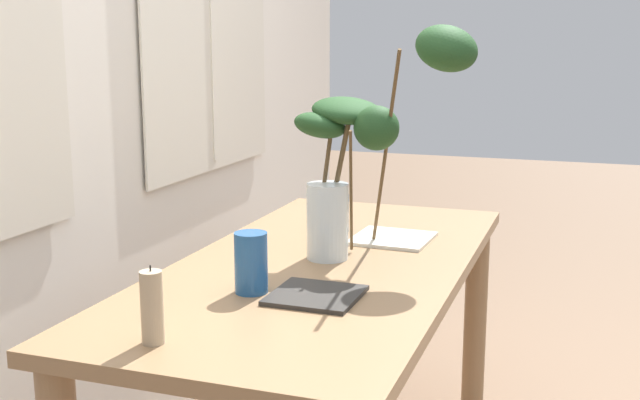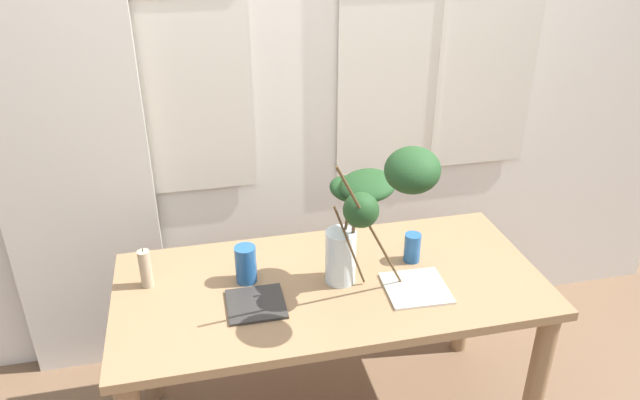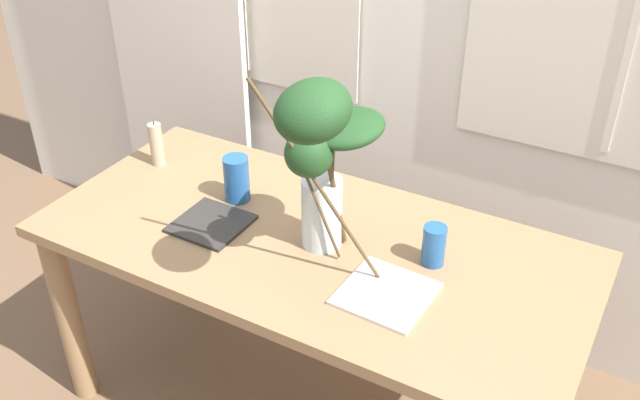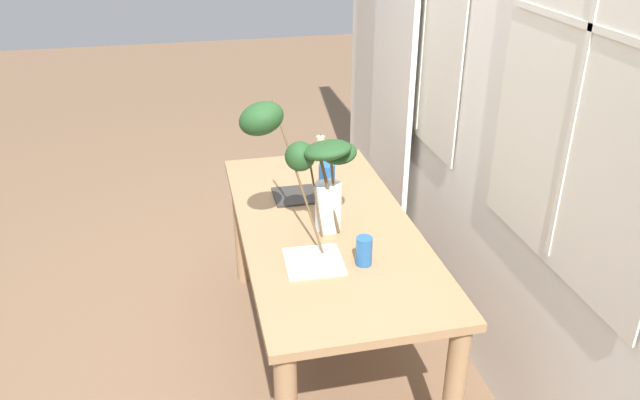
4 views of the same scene
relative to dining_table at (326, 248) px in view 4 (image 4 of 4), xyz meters
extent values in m
plane|color=brown|center=(0.00, 0.00, -0.60)|extent=(14.00, 14.00, 0.00)
cube|color=silver|center=(0.00, 0.73, 0.85)|extent=(4.06, 0.12, 2.90)
cube|color=white|center=(0.66, 0.66, 1.07)|extent=(0.87, 0.01, 1.59)
cube|color=silver|center=(0.66, 0.66, 1.07)|extent=(0.94, 0.01, 1.66)
cube|color=silver|center=(0.66, 0.65, 1.07)|extent=(0.02, 0.01, 1.59)
cube|color=silver|center=(0.66, 0.65, 1.07)|extent=(0.87, 0.01, 0.02)
cube|color=silver|center=(-0.95, 0.60, 0.57)|extent=(0.63, 0.03, 2.34)
cube|color=#93704C|center=(0.00, 0.00, 0.10)|extent=(1.59, 0.75, 0.04)
cylinder|color=#93704C|center=(-0.74, -0.31, -0.26)|extent=(0.08, 0.08, 0.69)
cylinder|color=#93704C|center=(-0.74, 0.31, -0.26)|extent=(0.08, 0.08, 0.69)
cylinder|color=#93704C|center=(0.74, 0.31, -0.26)|extent=(0.08, 0.08, 0.69)
cylinder|color=silver|center=(0.04, 0.00, 0.23)|extent=(0.11, 0.11, 0.21)
cylinder|color=silver|center=(0.04, 0.00, 0.16)|extent=(0.10, 0.10, 0.07)
cylinder|color=brown|center=(0.05, 0.02, 0.31)|extent=(0.05, 0.05, 0.35)
ellipsoid|color=#1E421E|center=(0.07, 0.04, 0.48)|extent=(0.21, 0.21, 0.10)
cylinder|color=brown|center=(0.10, -0.14, 0.41)|extent=(0.30, 0.15, 0.56)
ellipsoid|color=#1E421E|center=(0.17, -0.29, 0.69)|extent=(0.24, 0.24, 0.19)
cylinder|color=brown|center=(0.08, -0.01, 0.33)|extent=(0.05, 0.10, 0.39)
ellipsoid|color=#1E421E|center=(0.12, -0.03, 0.52)|extent=(0.25, 0.25, 0.11)
cylinder|color=brown|center=(0.05, -0.06, 0.31)|extent=(0.14, 0.04, 0.35)
ellipsoid|color=#1E421E|center=(0.07, -0.12, 0.48)|extent=(0.17, 0.15, 0.15)
cylinder|color=#235693|center=(-0.31, 0.07, 0.19)|extent=(0.08, 0.08, 0.15)
cylinder|color=#235693|center=(0.34, 0.07, 0.18)|extent=(0.06, 0.06, 0.12)
cube|color=#2D2B28|center=(-0.29, -0.08, 0.13)|extent=(0.20, 0.20, 0.01)
cube|color=silver|center=(0.29, -0.12, 0.13)|extent=(0.23, 0.23, 0.01)
cylinder|color=tan|center=(-0.67, 0.13, 0.19)|extent=(0.05, 0.05, 0.15)
cylinder|color=black|center=(-0.67, 0.13, 0.28)|extent=(0.00, 0.00, 0.01)
camera|label=1|loc=(-1.96, -0.68, 0.71)|focal=44.79mm
camera|label=2|loc=(-0.45, -1.81, 1.43)|focal=33.85mm
camera|label=3|loc=(0.84, -1.44, 1.32)|focal=40.06mm
camera|label=4|loc=(2.32, -0.55, 1.45)|focal=35.03mm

